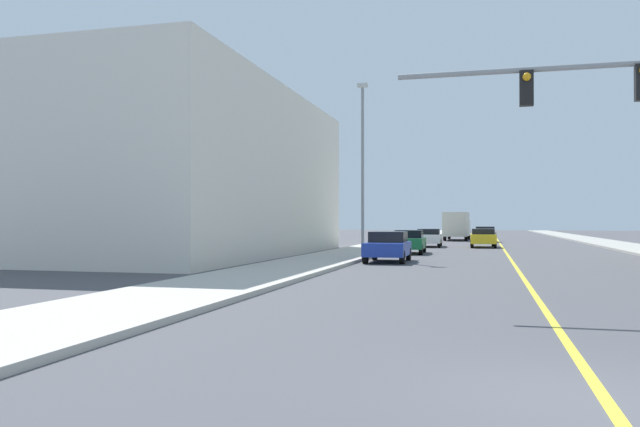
% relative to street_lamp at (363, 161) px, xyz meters
% --- Properties ---
extents(ground, '(192.00, 192.00, 0.00)m').
position_rel_street_lamp_xyz_m(ground, '(7.61, 16.40, -5.19)').
color(ground, '#47474C').
extents(sidewalk_left, '(3.76, 168.00, 0.15)m').
position_rel_street_lamp_xyz_m(sidewalk_left, '(-1.38, 16.40, -5.12)').
color(sidewalk_left, '#B2ADA3').
rests_on(sidewalk_left, ground).
extents(sidewalk_right, '(3.76, 168.00, 0.15)m').
position_rel_street_lamp_xyz_m(sidewalk_right, '(16.60, 16.40, -5.12)').
color(sidewalk_right, '#9E9B93').
rests_on(sidewalk_right, ground).
extents(lane_marking_center, '(0.16, 144.00, 0.01)m').
position_rel_street_lamp_xyz_m(lane_marking_center, '(7.61, 16.40, -5.19)').
color(lane_marking_center, yellow).
rests_on(lane_marking_center, ground).
extents(building_left_near, '(12.32, 24.45, 9.47)m').
position_rel_street_lamp_xyz_m(building_left_near, '(-10.43, 0.56, -0.46)').
color(building_left_near, silver).
rests_on(building_left_near, ground).
extents(street_lamp, '(0.56, 0.28, 9.23)m').
position_rel_street_lamp_xyz_m(street_lamp, '(0.00, 0.00, 0.00)').
color(street_lamp, gray).
rests_on(street_lamp, sidewalk_left).
extents(car_white, '(1.99, 4.62, 1.39)m').
position_rel_street_lamp_xyz_m(car_white, '(2.13, 15.97, -4.47)').
color(car_white, white).
rests_on(car_white, ground).
extents(car_blue, '(1.99, 4.00, 1.47)m').
position_rel_street_lamp_xyz_m(car_blue, '(1.78, -2.82, -4.43)').
color(car_blue, '#1E389E').
rests_on(car_blue, ground).
extents(car_yellow, '(1.96, 4.53, 1.41)m').
position_rel_street_lamp_xyz_m(car_yellow, '(6.18, 15.97, -4.44)').
color(car_yellow, gold).
rests_on(car_yellow, ground).
extents(car_gray, '(2.05, 4.27, 1.47)m').
position_rel_street_lamp_xyz_m(car_gray, '(6.32, 28.45, -4.43)').
color(car_gray, slate).
rests_on(car_gray, ground).
extents(car_green, '(1.94, 4.27, 1.43)m').
position_rel_street_lamp_xyz_m(car_green, '(1.86, 5.40, -4.44)').
color(car_green, '#196638').
rests_on(car_green, ground).
extents(delivery_truck, '(2.60, 8.20, 2.88)m').
position_rel_street_lamp_xyz_m(delivery_truck, '(3.49, 33.83, -3.64)').
color(delivery_truck, silver).
rests_on(delivery_truck, ground).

